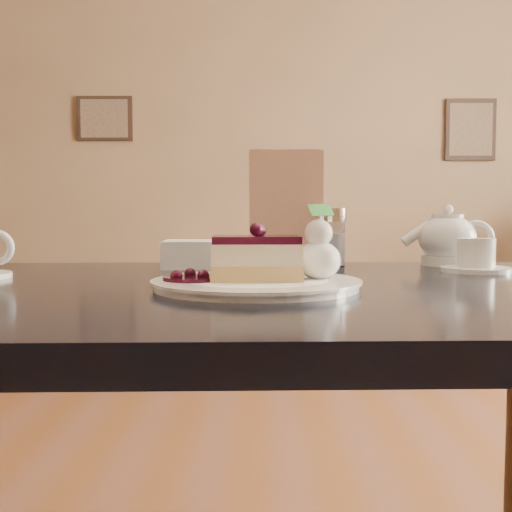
{
  "coord_description": "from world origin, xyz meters",
  "views": [
    {
      "loc": [
        -0.11,
        -0.87,
        0.87
      ],
      "look_at": [
        -0.11,
        -0.07,
        0.81
      ],
      "focal_mm": 45.0,
      "sensor_mm": 36.0,
      "label": 1
    }
  ],
  "objects_px": {
    "cheesecake_slice": "(256,258)",
    "tea_set": "(452,244)",
    "dessert_plate": "(256,285)",
    "main_table": "(255,339)"
  },
  "relations": [
    {
      "from": "tea_set",
      "to": "dessert_plate",
      "type": "bearing_deg",
      "value": -136.24
    },
    {
      "from": "main_table",
      "to": "tea_set",
      "type": "relative_size",
      "value": 4.92
    },
    {
      "from": "dessert_plate",
      "to": "cheesecake_slice",
      "type": "height_order",
      "value": "cheesecake_slice"
    },
    {
      "from": "cheesecake_slice",
      "to": "main_table",
      "type": "bearing_deg",
      "value": 90.0
    },
    {
      "from": "main_table",
      "to": "cheesecake_slice",
      "type": "bearing_deg",
      "value": -90.0
    },
    {
      "from": "cheesecake_slice",
      "to": "tea_set",
      "type": "relative_size",
      "value": 0.49
    },
    {
      "from": "cheesecake_slice",
      "to": "tea_set",
      "type": "distance_m",
      "value": 0.52
    },
    {
      "from": "main_table",
      "to": "dessert_plate",
      "type": "height_order",
      "value": "dessert_plate"
    },
    {
      "from": "dessert_plate",
      "to": "cheesecake_slice",
      "type": "distance_m",
      "value": 0.04
    },
    {
      "from": "tea_set",
      "to": "main_table",
      "type": "bearing_deg",
      "value": -140.69
    }
  ]
}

